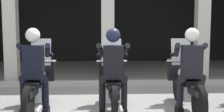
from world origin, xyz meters
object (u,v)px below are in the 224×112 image
(motorcycle_right, at_px, (186,83))
(police_officer_right, at_px, (191,63))
(police_officer_center, at_px, (113,64))
(motorcycle_left, at_px, (38,84))
(motorcycle_center, at_px, (112,84))
(police_officer_left, at_px, (34,64))

(motorcycle_right, distance_m, police_officer_right, 0.52)
(motorcycle_right, bearing_deg, police_officer_center, 179.25)
(police_officer_right, bearing_deg, motorcycle_left, 160.89)
(motorcycle_center, distance_m, police_officer_right, 1.52)
(motorcycle_left, relative_size, motorcycle_right, 1.00)
(police_officer_right, bearing_deg, police_officer_left, 166.53)
(motorcycle_left, xyz_separation_m, police_officer_center, (1.43, -0.34, 0.44))
(motorcycle_right, height_order, police_officer_right, police_officer_right)
(motorcycle_left, distance_m, police_officer_right, 2.92)
(motorcycle_left, relative_size, police_officer_right, 1.29)
(motorcycle_center, bearing_deg, police_officer_right, -21.74)
(police_officer_right, bearing_deg, motorcycle_center, 156.92)
(police_officer_left, xyz_separation_m, motorcycle_center, (1.44, 0.23, -0.44))
(motorcycle_left, height_order, motorcycle_right, same)
(motorcycle_left, distance_m, motorcycle_right, 2.87)
(motorcycle_left, xyz_separation_m, police_officer_left, (-0.00, -0.28, 0.44))
(motorcycle_left, relative_size, police_officer_left, 1.29)
(police_officer_left, relative_size, motorcycle_right, 0.78)
(motorcycle_left, distance_m, police_officer_center, 1.54)
(motorcycle_left, xyz_separation_m, police_officer_right, (2.87, -0.32, 0.44))
(police_officer_center, height_order, motorcycle_right, police_officer_center)
(police_officer_center, bearing_deg, police_officer_right, -10.53)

